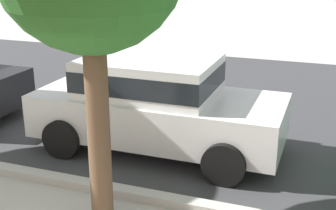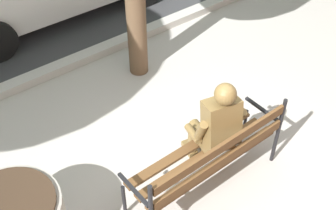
% 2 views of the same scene
% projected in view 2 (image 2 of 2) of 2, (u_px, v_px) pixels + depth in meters
% --- Properties ---
extents(ground_plane, '(80.00, 80.00, 0.00)m').
position_uv_depth(ground_plane, '(219.00, 181.00, 4.99)').
color(ground_plane, '#ADA8A0').
extents(curb_stone, '(60.00, 0.20, 0.12)m').
position_uv_depth(curb_stone, '(90.00, 55.00, 6.64)').
color(curb_stone, '#B2AFA8').
rests_on(curb_stone, ground).
extents(park_bench, '(1.81, 0.58, 0.95)m').
position_uv_depth(park_bench, '(210.00, 157.00, 4.54)').
color(park_bench, brown).
rests_on(park_bench, ground).
extents(bronze_statue_seated, '(0.76, 0.80, 1.37)m').
position_uv_depth(bronze_statue_seated, '(215.00, 127.00, 4.68)').
color(bronze_statue_seated, brown).
rests_on(bronze_statue_seated, ground).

